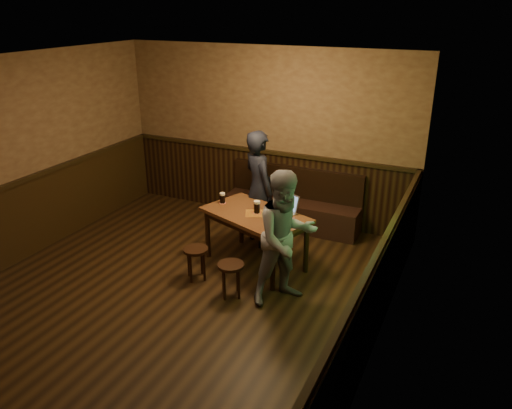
{
  "coord_description": "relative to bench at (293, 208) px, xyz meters",
  "views": [
    {
      "loc": [
        3.2,
        -4.26,
        3.41
      ],
      "look_at": [
        0.64,
        1.22,
        0.94
      ],
      "focal_mm": 35.0,
      "sensor_mm": 36.0,
      "label": 1
    }
  ],
  "objects": [
    {
      "name": "bench",
      "position": [
        0.0,
        0.0,
        0.0
      ],
      "size": [
        2.2,
        0.5,
        0.95
      ],
      "color": "black",
      "rests_on": "ground"
    },
    {
      "name": "stool_left",
      "position": [
        -0.54,
        -2.11,
        0.04
      ],
      "size": [
        0.35,
        0.35,
        0.44
      ],
      "rotation": [
        0.0,
        0.0,
        -0.08
      ],
      "color": "black",
      "rests_on": "ground"
    },
    {
      "name": "pint_right",
      "position": [
        0.37,
        -1.67,
        0.54
      ],
      "size": [
        0.12,
        0.12,
        0.18
      ],
      "color": "#B52416",
      "rests_on": "pub_table"
    },
    {
      "name": "room",
      "position": [
        -0.59,
        -2.53,
        0.89
      ],
      "size": [
        5.04,
        6.04,
        2.84
      ],
      "color": "black",
      "rests_on": "ground"
    },
    {
      "name": "menu",
      "position": [
        0.45,
        -1.76,
        0.46
      ],
      "size": [
        0.24,
        0.19,
        0.0
      ],
      "primitive_type": "cube",
      "rotation": [
        0.0,
        0.0,
        -0.19
      ],
      "color": "silver",
      "rests_on": "pub_table"
    },
    {
      "name": "laptop",
      "position": [
        0.34,
        -1.22,
        0.52
      ],
      "size": [
        0.45,
        0.41,
        0.25
      ],
      "rotation": [
        0.0,
        0.0,
        -0.44
      ],
      "color": "silver",
      "rests_on": "pub_table"
    },
    {
      "name": "pint_left",
      "position": [
        -0.58,
        -1.29,
        0.53
      ],
      "size": [
        0.1,
        0.1,
        0.16
      ],
      "color": "#B52416",
      "rests_on": "pub_table"
    },
    {
      "name": "pub_table",
      "position": [
        -0.0,
        -1.42,
        0.35
      ],
      "size": [
        1.62,
        1.26,
        0.77
      ],
      "rotation": [
        0.0,
        0.0,
        -0.35
      ],
      "color": "#4E2B16",
      "rests_on": "ground"
    },
    {
      "name": "stool_right",
      "position": [
        0.07,
        -2.29,
        0.04
      ],
      "size": [
        0.39,
        0.39,
        0.45
      ],
      "rotation": [
        0.0,
        0.0,
        -0.22
      ],
      "color": "black",
      "rests_on": "ground"
    },
    {
      "name": "person_suit",
      "position": [
        -0.24,
        -0.79,
        0.56
      ],
      "size": [
        0.76,
        0.72,
        1.74
      ],
      "primitive_type": "imported",
      "rotation": [
        0.0,
        0.0,
        2.49
      ],
      "color": "black",
      "rests_on": "ground"
    },
    {
      "name": "person_grey",
      "position": [
        0.7,
        -2.07,
        0.52
      ],
      "size": [
        1.0,
        1.02,
        1.66
      ],
      "primitive_type": "imported",
      "rotation": [
        0.0,
        0.0,
        0.87
      ],
      "color": "gray",
      "rests_on": "ground"
    },
    {
      "name": "pint_mid",
      "position": [
        0.01,
        -1.4,
        0.54
      ],
      "size": [
        0.11,
        0.11,
        0.18
      ],
      "color": "#B52416",
      "rests_on": "pub_table"
    }
  ]
}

